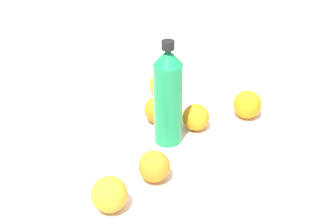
{
  "coord_description": "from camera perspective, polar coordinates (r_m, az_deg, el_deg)",
  "views": [
    {
      "loc": [
        -0.06,
        -0.87,
        0.66
      ],
      "look_at": [
        -0.03,
        0.03,
        0.08
      ],
      "focal_mm": 49.14,
      "sensor_mm": 36.0,
      "label": 1
    }
  ],
  "objects": [
    {
      "name": "orange_3",
      "position": [
        0.98,
        -1.71,
        -6.75
      ],
      "size": [
        0.07,
        0.07,
        0.07
      ],
      "primitive_type": "sphere",
      "color": "orange",
      "rests_on": "ground_plane"
    },
    {
      "name": "orange_5",
      "position": [
        1.17,
        -1.28,
        0.27
      ],
      "size": [
        0.07,
        0.07,
        0.07
      ],
      "primitive_type": "sphere",
      "color": "orange",
      "rests_on": "ground_plane"
    },
    {
      "name": "ground_plane",
      "position": [
        1.09,
        1.45,
        -4.4
      ],
      "size": [
        2.4,
        2.4,
        0.0
      ],
      "primitive_type": "plane",
      "color": "silver"
    },
    {
      "name": "orange_0",
      "position": [
        0.92,
        -7.27,
        -10.09
      ],
      "size": [
        0.07,
        0.07,
        0.07
      ],
      "primitive_type": "sphere",
      "color": "orange",
      "rests_on": "ground_plane"
    },
    {
      "name": "orange_2",
      "position": [
        1.28,
        -0.91,
        3.41
      ],
      "size": [
        0.07,
        0.07,
        0.07
      ],
      "primitive_type": "sphere",
      "color": "orange",
      "rests_on": "ground_plane"
    },
    {
      "name": "orange_4",
      "position": [
        1.14,
        3.48,
        -0.64
      ],
      "size": [
        0.07,
        0.07,
        0.07
      ],
      "primitive_type": "sphere",
      "color": "orange",
      "rests_on": "ground_plane"
    },
    {
      "name": "orange_1",
      "position": [
        1.2,
        9.82,
        0.94
      ],
      "size": [
        0.07,
        0.07,
        0.07
      ],
      "primitive_type": "sphere",
      "color": "orange",
      "rests_on": "ground_plane"
    },
    {
      "name": "water_bottle",
      "position": [
        1.05,
        -0.0,
        1.94
      ],
      "size": [
        0.07,
        0.07,
        0.26
      ],
      "rotation": [
        0.0,
        0.0,
        0.79
      ],
      "color": "#198C4C",
      "rests_on": "ground_plane"
    },
    {
      "name": "ceramic_bowl",
      "position": [
        1.13,
        14.86,
        -3.13
      ],
      "size": [
        0.11,
        0.11,
        0.04
      ],
      "primitive_type": "cylinder",
      "color": "white",
      "rests_on": "ground_plane"
    }
  ]
}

